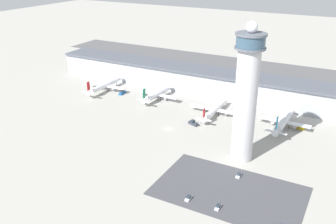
% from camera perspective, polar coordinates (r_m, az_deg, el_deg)
% --- Properties ---
extents(ground_plane, '(1000.00, 1000.00, 0.00)m').
position_cam_1_polar(ground_plane, '(221.37, 0.08, -2.62)').
color(ground_plane, '#9E9B93').
extents(terminal_building, '(263.91, 25.00, 17.31)m').
position_cam_1_polar(terminal_building, '(277.26, 7.03, 4.53)').
color(terminal_building, '#A3A8B2').
rests_on(terminal_building, ground).
extents(runway_strip, '(395.87, 44.00, 0.01)m').
position_cam_1_polar(runway_strip, '(358.09, 12.20, 6.96)').
color(runway_strip, '#515154').
rests_on(runway_strip, ground).
extents(control_tower, '(14.30, 14.30, 68.66)m').
position_cam_1_polar(control_tower, '(180.34, 11.80, 2.49)').
color(control_tower, '#BCBCC1').
rests_on(control_tower, ground).
extents(parking_lot_surface, '(64.00, 40.00, 0.01)m').
position_cam_1_polar(parking_lot_surface, '(169.20, 9.30, -11.79)').
color(parking_lot_surface, '#424247').
rests_on(parking_lot_surface, ground).
extents(airplane_gate_alpha, '(32.89, 40.17, 12.79)m').
position_cam_1_polar(airplane_gate_alpha, '(285.42, -9.59, 4.04)').
color(airplane_gate_alpha, white).
rests_on(airplane_gate_alpha, ground).
extents(airplane_gate_bravo, '(32.28, 34.20, 12.85)m').
position_cam_1_polar(airplane_gate_bravo, '(264.45, -1.68, 2.76)').
color(airplane_gate_bravo, silver).
rests_on(airplane_gate_bravo, ground).
extents(airplane_gate_charlie, '(35.19, 38.93, 11.11)m').
position_cam_1_polar(airplane_gate_charlie, '(241.23, 7.17, 0.37)').
color(airplane_gate_charlie, white).
rests_on(airplane_gate_charlie, ground).
extents(airplane_gate_delta, '(31.00, 38.17, 13.74)m').
position_cam_1_polar(airplane_gate_delta, '(231.79, 17.25, -1.36)').
color(airplane_gate_delta, silver).
rests_on(airplane_gate_delta, ground).
extents(service_truck_catering, '(2.98, 7.38, 2.90)m').
position_cam_1_polar(service_truck_catering, '(278.65, -6.99, 2.94)').
color(service_truck_catering, black).
rests_on(service_truck_catering, ground).
extents(service_truck_fuel, '(7.20, 4.52, 3.15)m').
position_cam_1_polar(service_truck_fuel, '(235.07, 19.32, -2.12)').
color(service_truck_fuel, black).
rests_on(service_truck_fuel, ground).
extents(service_truck_baggage, '(7.35, 4.92, 2.83)m').
position_cam_1_polar(service_truck_baggage, '(227.11, 3.87, -1.71)').
color(service_truck_baggage, black).
rests_on(service_truck_baggage, ground).
extents(car_silver_sedan, '(1.76, 4.03, 1.53)m').
position_cam_1_polar(car_silver_sedan, '(158.37, 7.65, -14.14)').
color(car_silver_sedan, black).
rests_on(car_silver_sedan, ground).
extents(car_grey_coupe, '(1.97, 4.49, 1.48)m').
position_cam_1_polar(car_grey_coupe, '(179.64, 10.74, -9.43)').
color(car_grey_coupe, black).
rests_on(car_grey_coupe, ground).
extents(car_black_suv, '(1.89, 4.14, 1.56)m').
position_cam_1_polar(car_black_suv, '(162.15, 3.16, -12.94)').
color(car_black_suv, black).
rests_on(car_black_suv, ground).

